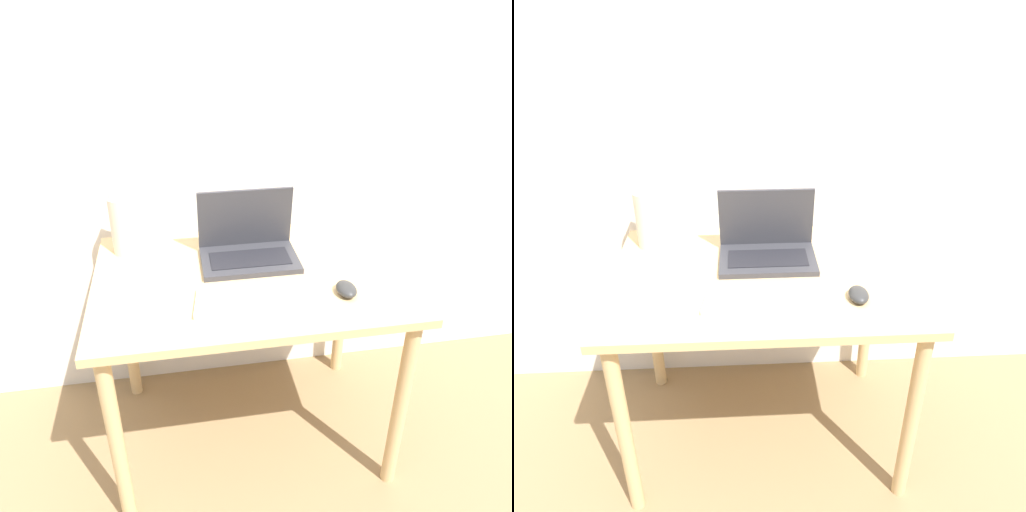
% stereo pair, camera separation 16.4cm
% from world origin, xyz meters
% --- Properties ---
extents(ground_plane, '(12.00, 12.00, 0.00)m').
position_xyz_m(ground_plane, '(0.00, 0.00, 0.00)').
color(ground_plane, '#8C704C').
extents(wall_back, '(6.00, 0.05, 2.50)m').
position_xyz_m(wall_back, '(0.00, 0.81, 1.25)').
color(wall_back, silver).
rests_on(wall_back, ground_plane).
extents(desk, '(1.07, 0.74, 0.77)m').
position_xyz_m(desk, '(0.00, 0.37, 0.66)').
color(desk, tan).
rests_on(desk, ground_plane).
extents(laptop, '(0.35, 0.24, 0.25)m').
position_xyz_m(laptop, '(0.02, 0.48, 0.83)').
color(laptop, '#333338').
rests_on(laptop, desk).
extents(keyboard, '(0.44, 0.21, 0.02)m').
position_xyz_m(keyboard, '(0.02, 0.17, 0.78)').
color(keyboard, white).
rests_on(keyboard, desk).
extents(mouse, '(0.06, 0.10, 0.04)m').
position_xyz_m(mouse, '(0.29, 0.19, 0.79)').
color(mouse, '#2D2D2D').
rests_on(mouse, desk).
extents(vase, '(0.09, 0.09, 0.31)m').
position_xyz_m(vase, '(-0.43, 0.61, 0.92)').
color(vase, beige).
rests_on(vase, desk).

